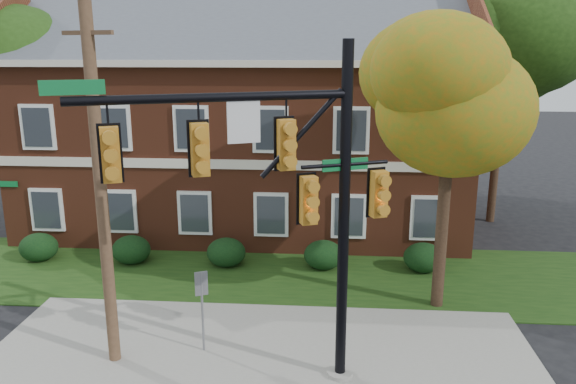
# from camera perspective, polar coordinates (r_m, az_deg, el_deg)

# --- Properties ---
(ground) EXTENTS (120.00, 120.00, 0.00)m
(ground) POSITION_cam_1_polar(r_m,az_deg,el_deg) (14.39, -3.09, -17.75)
(ground) COLOR black
(ground) RESTS_ON ground
(sidewalk) EXTENTS (14.00, 5.00, 0.08)m
(sidewalk) POSITION_cam_1_polar(r_m,az_deg,el_deg) (15.22, -2.59, -15.63)
(sidewalk) COLOR gray
(sidewalk) RESTS_ON ground
(grass_strip) EXTENTS (30.00, 6.00, 0.04)m
(grass_strip) POSITION_cam_1_polar(r_m,az_deg,el_deg) (19.68, -0.84, -8.39)
(grass_strip) COLOR #193811
(grass_strip) RESTS_ON ground
(apartment_building) EXTENTS (18.80, 8.80, 9.74)m
(apartment_building) POSITION_cam_1_polar(r_m,az_deg,el_deg) (24.44, -4.34, 8.13)
(apartment_building) COLOR brown
(apartment_building) RESTS_ON ground
(hedge_far_left) EXTENTS (1.40, 1.26, 1.05)m
(hedge_far_left) POSITION_cam_1_polar(r_m,az_deg,el_deg) (22.73, -24.00, -5.15)
(hedge_far_left) COLOR black
(hedge_far_left) RESTS_ON ground
(hedge_left) EXTENTS (1.40, 1.26, 1.05)m
(hedge_left) POSITION_cam_1_polar(r_m,az_deg,el_deg) (21.31, -15.64, -5.67)
(hedge_left) COLOR black
(hedge_left) RESTS_ON ground
(hedge_center) EXTENTS (1.40, 1.26, 1.05)m
(hedge_center) POSITION_cam_1_polar(r_m,az_deg,el_deg) (20.41, -6.30, -6.11)
(hedge_center) COLOR black
(hedge_center) RESTS_ON ground
(hedge_right) EXTENTS (1.40, 1.26, 1.05)m
(hedge_right) POSITION_cam_1_polar(r_m,az_deg,el_deg) (20.08, 3.63, -6.40)
(hedge_right) COLOR black
(hedge_right) RESTS_ON ground
(hedge_far_right) EXTENTS (1.40, 1.26, 1.05)m
(hedge_far_right) POSITION_cam_1_polar(r_m,az_deg,el_deg) (20.35, 13.60, -6.50)
(hedge_far_right) COLOR black
(hedge_far_right) RESTS_ON ground
(tree_near_right) EXTENTS (4.50, 4.25, 8.58)m
(tree_near_right) POSITION_cam_1_polar(r_m,az_deg,el_deg) (16.36, 17.22, 10.34)
(tree_near_right) COLOR black
(tree_near_right) RESTS_ON ground
(tree_left_rear) EXTENTS (5.40, 5.10, 8.88)m
(tree_left_rear) POSITION_cam_1_polar(r_m,az_deg,el_deg) (26.55, -26.46, 10.86)
(tree_left_rear) COLOR black
(tree_left_rear) RESTS_ON ground
(tree_right_rear) EXTENTS (6.30, 5.95, 10.62)m
(tree_right_rear) POSITION_cam_1_polar(r_m,az_deg,el_deg) (26.03, 22.18, 14.44)
(tree_right_rear) COLOR black
(tree_right_rear) RESTS_ON ground
(tree_far_rear) EXTENTS (6.84, 6.46, 11.52)m
(tree_far_rear) POSITION_cam_1_polar(r_m,az_deg,el_deg) (31.97, 0.19, 16.57)
(tree_far_rear) COLOR black
(tree_far_rear) RESTS_ON ground
(traffic_signal) EXTENTS (6.55, 2.91, 7.85)m
(traffic_signal) POSITION_cam_1_polar(r_m,az_deg,el_deg) (11.78, -0.47, 0.73)
(traffic_signal) COLOR gray
(traffic_signal) RESTS_ON ground
(utility_pole) EXTENTS (1.31, 0.50, 8.65)m
(utility_pole) POSITION_cam_1_polar(r_m,az_deg,el_deg) (13.75, -18.46, -0.09)
(utility_pole) COLOR #513825
(utility_pole) RESTS_ON ground
(sign_post) EXTENTS (0.31, 0.17, 2.25)m
(sign_post) POSITION_cam_1_polar(r_m,az_deg,el_deg) (14.57, -8.74, -10.64)
(sign_post) COLOR slate
(sign_post) RESTS_ON ground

